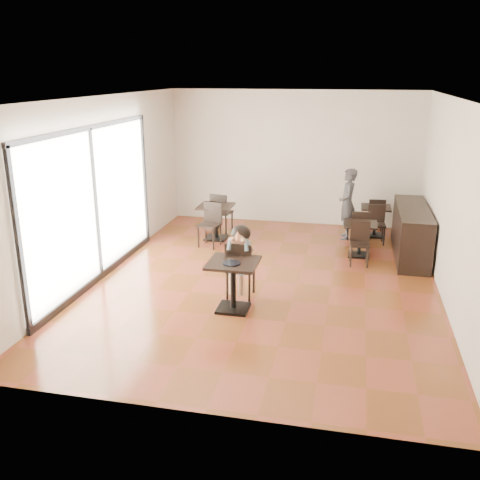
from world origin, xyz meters
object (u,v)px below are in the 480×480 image
(child_table, at_px, (233,286))
(chair_mid_b, at_px, (360,245))
(child_chair, at_px, (241,269))
(chair_left_a, at_px, (222,213))
(cafe_table_back, at_px, (375,221))
(cafe_table_left, at_px, (216,222))
(child, at_px, (241,262))
(adult_patron, at_px, (347,204))
(cafe_table_mid, at_px, (360,240))
(chair_mid_a, at_px, (360,229))
(chair_back_b, at_px, (377,225))
(chair_left_b, at_px, (209,225))
(chair_back_a, at_px, (376,215))

(child_table, height_order, chair_mid_b, chair_mid_b)
(child_chair, bearing_deg, chair_left_a, -71.16)
(chair_mid_b, relative_size, chair_left_a, 0.89)
(cafe_table_back, bearing_deg, cafe_table_left, -164.44)
(cafe_table_left, relative_size, chair_mid_b, 0.93)
(child_chair, bearing_deg, child, -0.00)
(child, bearing_deg, chair_left_a, 108.84)
(adult_patron, distance_m, chair_mid_b, 1.79)
(child_chair, xyz_separation_m, cafe_table_mid, (1.93, 2.51, -0.14))
(chair_mid_a, bearing_deg, child, 55.18)
(child, bearing_deg, cafe_table_mid, 52.51)
(child_table, xyz_separation_m, chair_mid_a, (1.93, 3.61, 0.01))
(child, relative_size, cafe_table_back, 1.77)
(child_table, height_order, chair_mid_a, chair_mid_a)
(adult_patron, relative_size, chair_back_b, 1.90)
(cafe_table_mid, relative_size, chair_mid_a, 0.83)
(adult_patron, bearing_deg, chair_back_b, 64.69)
(cafe_table_mid, xyz_separation_m, chair_back_b, (0.35, 0.92, 0.07))
(cafe_table_mid, bearing_deg, child_table, -122.18)
(child, relative_size, chair_left_b, 1.31)
(cafe_table_left, relative_size, chair_left_a, 0.83)
(child_chair, distance_m, chair_left_b, 2.75)
(chair_mid_b, bearing_deg, chair_back_a, 78.64)
(child_chair, height_order, cafe_table_left, child_chair)
(chair_left_a, bearing_deg, adult_patron, -166.92)
(cafe_table_back, relative_size, chair_back_a, 0.83)
(chair_back_a, bearing_deg, cafe_table_left, 15.20)
(cafe_table_mid, relative_size, chair_left_b, 0.74)
(chair_mid_a, xyz_separation_m, chair_back_a, (0.35, 1.19, 0.00))
(cafe_table_back, height_order, chair_back_b, chair_back_b)
(chair_mid_a, bearing_deg, child_chair, 55.18)
(child_table, xyz_separation_m, chair_left_b, (-1.22, 3.02, 0.06))
(child, distance_m, cafe_table_mid, 3.18)
(cafe_table_left, relative_size, chair_back_a, 0.93)
(child_table, xyz_separation_m, chair_mid_b, (1.93, 2.51, 0.01))
(cafe_table_back, bearing_deg, chair_back_a, 86.34)
(cafe_table_mid, relative_size, chair_mid_b, 0.83)
(chair_mid_b, height_order, chair_left_a, chair_left_a)
(adult_patron, height_order, cafe_table_mid, adult_patron)
(child_table, bearing_deg, chair_back_b, 60.24)
(adult_patron, xyz_separation_m, chair_mid_a, (0.30, -0.62, -0.38))
(chair_mid_a, bearing_deg, cafe_table_left, -1.80)
(child, xyz_separation_m, chair_left_b, (-1.22, 2.47, -0.14))
(cafe_table_left, relative_size, chair_mid_a, 0.93)
(chair_back_b, bearing_deg, adult_patron, 154.69)
(adult_patron, height_order, cafe_table_left, adult_patron)
(adult_patron, height_order, chair_mid_a, adult_patron)
(chair_mid_b, bearing_deg, chair_left_a, 150.33)
(cafe_table_mid, relative_size, chair_left_a, 0.74)
(cafe_table_mid, distance_m, chair_mid_b, 0.55)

